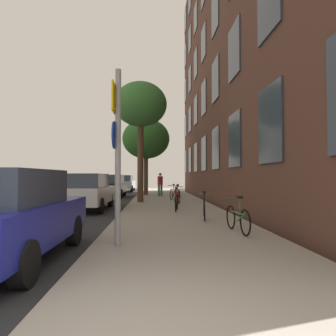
{
  "coord_description": "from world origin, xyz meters",
  "views": [
    {
      "loc": [
        0.26,
        -2.46,
        1.51
      ],
      "look_at": [
        1.06,
        13.96,
        1.97
      ],
      "focal_mm": 32.43,
      "sensor_mm": 36.0,
      "label": 1
    }
  ],
  "objects": [
    {
      "name": "building_facade",
      "position": [
        3.69,
        14.5,
        9.28
      ],
      "size": [
        0.56,
        27.0,
        18.53
      ],
      "color": "#513328",
      "rests_on": "ground"
    },
    {
      "name": "tree_far",
      "position": [
        -0.3,
        20.59,
        4.35
      ],
      "size": [
        3.58,
        3.58,
        5.78
      ],
      "color": "brown",
      "rests_on": "sidewalk"
    },
    {
      "name": "sign_post",
      "position": [
        -0.48,
        3.71,
        2.15
      ],
      "size": [
        0.16,
        0.6,
        3.58
      ],
      "color": "gray",
      "rests_on": "sidewalk"
    },
    {
      "name": "car_3",
      "position": [
        -2.62,
        27.94,
        0.84
      ],
      "size": [
        1.94,
        4.52,
        1.62
      ],
      "color": "silver",
      "rests_on": "road_asphalt"
    },
    {
      "name": "sidewalk",
      "position": [
        1.1,
        15.0,
        0.06
      ],
      "size": [
        4.2,
        38.0,
        0.12
      ],
      "primitive_type": "cube",
      "color": "gray",
      "rests_on": "ground"
    },
    {
      "name": "bicycle_4",
      "position": [
        1.38,
        14.59,
        0.5
      ],
      "size": [
        0.42,
        1.73,
        0.97
      ],
      "color": "black",
      "rests_on": "sidewalk"
    },
    {
      "name": "road_asphalt",
      "position": [
        -4.5,
        15.0,
        0.01
      ],
      "size": [
        7.0,
        38.0,
        0.01
      ],
      "primitive_type": "cube",
      "color": "#232326",
      "rests_on": "ground"
    },
    {
      "name": "bicycle_1",
      "position": [
        1.92,
        7.39,
        0.47
      ],
      "size": [
        0.44,
        1.67,
        0.91
      ],
      "color": "black",
      "rests_on": "sidewalk"
    },
    {
      "name": "bicycle_0",
      "position": [
        2.36,
        4.99,
        0.47
      ],
      "size": [
        0.42,
        1.6,
        0.91
      ],
      "color": "black",
      "rests_on": "sidewalk"
    },
    {
      "name": "traffic_light",
      "position": [
        -0.69,
        20.33,
        2.56
      ],
      "size": [
        0.43,
        0.24,
        3.56
      ],
      "color": "black",
      "rests_on": "sidewalk"
    },
    {
      "name": "car_2",
      "position": [
        -2.76,
        19.61,
        0.84
      ],
      "size": [
        1.95,
        4.19,
        1.62
      ],
      "color": "black",
      "rests_on": "road_asphalt"
    },
    {
      "name": "bicycle_3",
      "position": [
        1.45,
        12.19,
        0.5
      ],
      "size": [
        0.52,
        1.69,
        0.98
      ],
      "color": "black",
      "rests_on": "sidewalk"
    },
    {
      "name": "pedestrian_0",
      "position": [
        0.74,
        18.86,
        1.06
      ],
      "size": [
        0.52,
        0.52,
        1.65
      ],
      "color": "#33594C",
      "rests_on": "sidewalk"
    },
    {
      "name": "ground_plane",
      "position": [
        -2.4,
        15.0,
        0.0
      ],
      "size": [
        41.8,
        41.8,
        0.0
      ],
      "primitive_type": "plane",
      "color": "#332D28"
    },
    {
      "name": "tree_near",
      "position": [
        -0.44,
        14.0,
        5.37
      ],
      "size": [
        2.86,
        2.86,
        6.54
      ],
      "color": "#4C3823",
      "rests_on": "sidewalk"
    },
    {
      "name": "bicycle_2",
      "position": [
        1.2,
        9.79,
        0.49
      ],
      "size": [
        0.42,
        1.62,
        0.95
      ],
      "color": "black",
      "rests_on": "sidewalk"
    },
    {
      "name": "bicycle_5",
      "position": [
        1.81,
        16.99,
        0.47
      ],
      "size": [
        0.42,
        1.64,
        0.91
      ],
      "color": "black",
      "rests_on": "sidewalk"
    },
    {
      "name": "car_0",
      "position": [
        -2.29,
        2.95,
        0.84
      ],
      "size": [
        1.85,
        3.97,
        1.62
      ],
      "color": "navy",
      "rests_on": "road_asphalt"
    },
    {
      "name": "car_1",
      "position": [
        -2.65,
        11.27,
        0.84
      ],
      "size": [
        1.82,
        4.51,
        1.62
      ],
      "color": "silver",
      "rests_on": "road_asphalt"
    }
  ]
}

